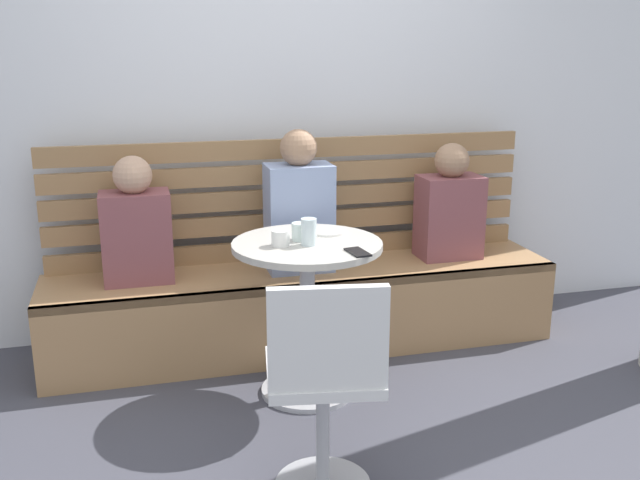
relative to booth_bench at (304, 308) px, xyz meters
The scene contains 14 objects.
ground 1.22m from the booth_bench, 90.00° to the right, with size 8.00×8.00×0.00m, color #42424C.
back_wall 1.31m from the booth_bench, 90.00° to the left, with size 5.20×0.10×2.90m, color silver.
booth_bench is the anchor object (origin of this frame).
booth_backrest 0.61m from the booth_bench, 90.00° to the left, with size 2.65×0.04×0.66m.
cafe_table 0.61m from the booth_bench, 102.07° to the right, with size 0.68×0.68×0.74m.
white_chair 1.38m from the booth_bench, 100.63° to the right, with size 0.46×0.46×0.85m.
person_adult 0.55m from the booth_bench, 153.46° to the left, with size 0.34×0.22×0.74m.
person_child_left 0.97m from the booth_bench, ahead, with size 0.34×0.22×0.64m.
person_child_middle 0.98m from the booth_bench, behind, with size 0.34×0.22×0.64m.
cup_glass_short 0.75m from the booth_bench, 105.41° to the right, with size 0.08×0.08×0.08m, color silver.
cup_glass_tall 0.82m from the booth_bench, 101.46° to the right, with size 0.07×0.07×0.12m, color silver.
cup_ceramic_white 0.82m from the booth_bench, 113.49° to the right, with size 0.08×0.08×0.07m, color white.
plate_small 0.65m from the booth_bench, 86.13° to the right, with size 0.17×0.17×0.01m, color white.
phone_on_table 0.91m from the booth_bench, 85.78° to the right, with size 0.07×0.14×0.01m, color black.
Camera 1 is at (-0.86, -2.36, 1.61)m, focal length 40.60 mm.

